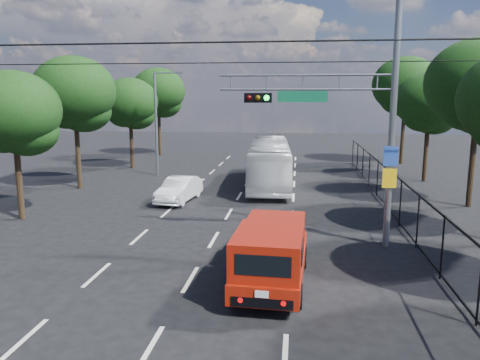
% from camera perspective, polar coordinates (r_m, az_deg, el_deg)
% --- Properties ---
extents(ground, '(120.00, 120.00, 0.00)m').
position_cam_1_polar(ground, '(11.23, -10.95, -19.54)').
color(ground, black).
rests_on(ground, ground).
extents(lane_markings, '(6.12, 38.00, 0.01)m').
position_cam_1_polar(lane_markings, '(24.09, -0.69, -2.98)').
color(lane_markings, beige).
rests_on(lane_markings, ground).
extents(signal_mast, '(6.43, 0.39, 9.50)m').
position_cam_1_polar(signal_mast, '(17.35, 14.24, 8.99)').
color(signal_mast, slate).
rests_on(signal_mast, ground).
extents(streetlight_left, '(2.09, 0.22, 7.08)m').
position_cam_1_polar(streetlight_left, '(32.68, -9.93, 7.37)').
color(streetlight_left, slate).
rests_on(streetlight_left, ground).
extents(utility_wires, '(22.00, 5.04, 0.74)m').
position_cam_1_polar(utility_wires, '(18.41, -2.99, 15.55)').
color(utility_wires, black).
rests_on(utility_wires, ground).
extents(fence_right, '(0.06, 34.03, 2.00)m').
position_cam_1_polar(fence_right, '(22.32, 18.36, -1.89)').
color(fence_right, black).
rests_on(fence_right, ground).
extents(tree_right_c, '(5.10, 5.10, 8.29)m').
position_cam_1_polar(tree_right_c, '(25.75, 27.10, 9.63)').
color(tree_right_c, black).
rests_on(tree_right_c, ground).
extents(tree_right_d, '(4.32, 4.32, 7.02)m').
position_cam_1_polar(tree_right_d, '(32.33, 22.09, 8.36)').
color(tree_right_d, black).
rests_on(tree_right_d, ground).
extents(tree_right_e, '(5.28, 5.28, 8.58)m').
position_cam_1_polar(tree_right_e, '(40.15, 19.53, 10.31)').
color(tree_right_e, black).
rests_on(tree_right_e, ground).
extents(tree_left_b, '(4.08, 4.08, 6.63)m').
position_cam_1_polar(tree_left_b, '(22.89, -25.80, 6.89)').
color(tree_left_b, black).
rests_on(tree_left_b, ground).
extents(tree_left_c, '(4.80, 4.80, 7.80)m').
position_cam_1_polar(tree_left_c, '(29.27, -19.48, 9.45)').
color(tree_left_c, black).
rests_on(tree_left_c, ground).
extents(tree_left_d, '(4.20, 4.20, 6.83)m').
position_cam_1_polar(tree_left_d, '(36.49, -13.22, 8.77)').
color(tree_left_d, black).
rests_on(tree_left_d, ground).
extents(tree_left_e, '(4.92, 4.92, 7.99)m').
position_cam_1_polar(tree_left_e, '(44.13, -9.89, 10.17)').
color(tree_left_e, black).
rests_on(tree_left_e, ground).
extents(red_pickup, '(2.10, 5.20, 1.90)m').
position_cam_1_polar(red_pickup, '(13.92, 3.94, -8.74)').
color(red_pickup, black).
rests_on(red_pickup, ground).
extents(navy_hatchback, '(2.04, 4.33, 1.43)m').
position_cam_1_polar(navy_hatchback, '(16.41, 2.67, -6.84)').
color(navy_hatchback, black).
rests_on(navy_hatchback, ground).
extents(white_bus, '(2.96, 10.32, 2.84)m').
position_cam_1_polar(white_bus, '(28.89, 3.60, 2.10)').
color(white_bus, silver).
rests_on(white_bus, ground).
extents(white_van, '(1.84, 4.01, 1.27)m').
position_cam_1_polar(white_van, '(24.90, -7.43, -1.13)').
color(white_van, white).
rests_on(white_van, ground).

